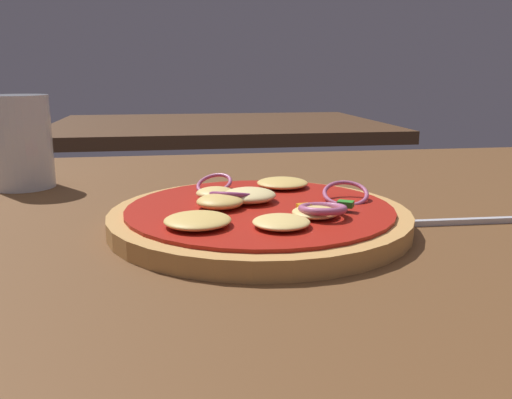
{
  "coord_description": "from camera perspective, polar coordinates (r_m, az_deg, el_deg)",
  "views": [
    {
      "loc": [
        -0.05,
        -0.41,
        0.16
      ],
      "look_at": [
        0.02,
        0.05,
        0.05
      ],
      "focal_mm": 37.54,
      "sensor_mm": 36.0,
      "label": 1
    }
  ],
  "objects": [
    {
      "name": "beer_glass",
      "position": [
        0.67,
        -23.78,
        5.09
      ],
      "size": [
        0.07,
        0.07,
        0.11
      ],
      "color": "silver",
      "rests_on": "dining_table"
    },
    {
      "name": "fork",
      "position": [
        0.5,
        19.08,
        -2.31
      ],
      "size": [
        0.18,
        0.02,
        0.01
      ],
      "color": "silver",
      "rests_on": "dining_table"
    },
    {
      "name": "pizza",
      "position": [
        0.46,
        0.33,
        -1.68
      ],
      "size": [
        0.26,
        0.26,
        0.03
      ],
      "color": "tan",
      "rests_on": "dining_table"
    },
    {
      "name": "dining_table",
      "position": [
        0.44,
        -1.54,
        -6.24
      ],
      "size": [
        1.13,
        0.93,
        0.03
      ],
      "color": "brown",
      "rests_on": "ground"
    },
    {
      "name": "background_table",
      "position": [
        1.46,
        -4.11,
        7.65
      ],
      "size": [
        0.87,
        0.61,
        0.03
      ],
      "color": "#4C301C",
      "rests_on": "ground"
    }
  ]
}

